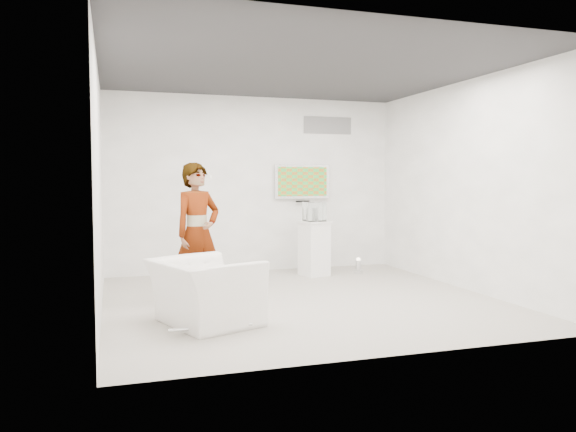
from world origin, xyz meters
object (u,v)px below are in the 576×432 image
object	(u,v)px
person	(198,233)
armchair	(205,292)
floor_uplight	(358,266)
tv	(302,182)
pedestal	(314,248)

from	to	relation	value
person	armchair	distance (m)	1.21
person	floor_uplight	world-z (taller)	person
armchair	floor_uplight	bearing A→B (deg)	-70.10
tv	floor_uplight	xyz separation A→B (m)	(0.75, -0.78, -1.42)
pedestal	armchair	bearing A→B (deg)	-130.75
person	pedestal	size ratio (longest dim) A/B	1.99
tv	armchair	distance (m)	4.19
person	pedestal	distance (m)	2.65
armchair	pedestal	distance (m)	3.41
person	pedestal	bearing A→B (deg)	7.70
tv	person	xyz separation A→B (m)	(-2.18, -2.25, -0.65)
person	floor_uplight	bearing A→B (deg)	-0.74
tv	armchair	xyz separation A→B (m)	(-2.26, -3.32, -1.19)
tv	pedestal	distance (m)	1.33
floor_uplight	pedestal	bearing A→B (deg)	177.37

